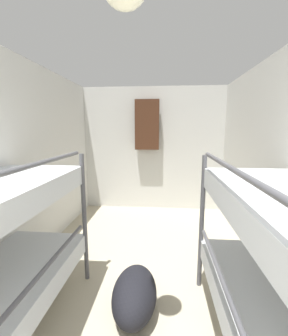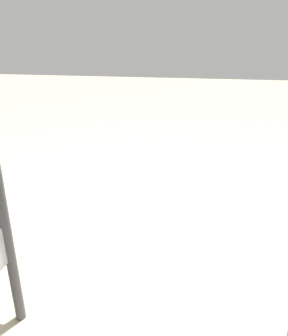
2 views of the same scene
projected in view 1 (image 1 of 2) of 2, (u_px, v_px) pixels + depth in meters
name	position (u px, v px, depth m)	size (l,w,h in m)	color
wall_left	(3.00, 170.00, 2.18)	(0.06, 4.67, 2.32)	silver
wall_back	(153.00, 149.00, 4.32)	(2.76, 0.06, 2.32)	silver
duffel_bag	(135.00, 295.00, 1.88)	(0.37, 0.63, 0.37)	black
hanging_coat	(147.00, 125.00, 4.10)	(0.44, 0.12, 0.90)	#472819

